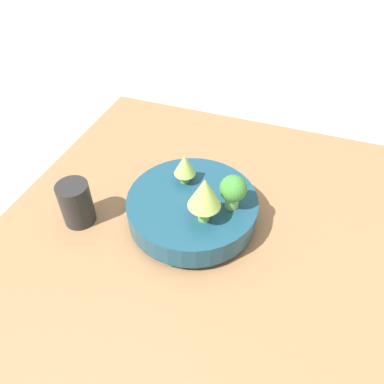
{
  "coord_description": "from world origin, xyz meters",
  "views": [
    {
      "loc": [
        0.16,
        -0.5,
        0.61
      ],
      "look_at": [
        -0.02,
        -0.0,
        0.12
      ],
      "focal_mm": 35.0,
      "sensor_mm": 36.0,
      "label": 1
    }
  ],
  "objects": [
    {
      "name": "table",
      "position": [
        0.0,
        0.0,
        0.02
      ],
      "size": [
        0.81,
        0.84,
        0.04
      ],
      "color": "olive",
      "rests_on": "ground_plane"
    },
    {
      "name": "ground_plane",
      "position": [
        0.0,
        0.0,
        0.0
      ],
      "size": [
        6.0,
        6.0,
        0.0
      ],
      "primitive_type": "plane",
      "color": "beige"
    },
    {
      "name": "broccoli_floret_right",
      "position": [
        0.06,
        0.01,
        0.14
      ],
      "size": [
        0.05,
        0.05,
        0.07
      ],
      "color": "#7AB256",
      "rests_on": "bowl"
    },
    {
      "name": "romanesco_piece_near",
      "position": [
        0.02,
        -0.04,
        0.16
      ],
      "size": [
        0.06,
        0.06,
        0.1
      ],
      "color": "#6BA34C",
      "rests_on": "bowl"
    },
    {
      "name": "bowl",
      "position": [
        -0.02,
        -0.0,
        0.07
      ],
      "size": [
        0.26,
        0.26,
        0.06
      ],
      "color": "navy",
      "rests_on": "table"
    },
    {
      "name": "romanesco_piece_far",
      "position": [
        -0.05,
        0.05,
        0.14
      ],
      "size": [
        0.04,
        0.04,
        0.07
      ],
      "color": "#6BA34C",
      "rests_on": "bowl"
    },
    {
      "name": "cup",
      "position": [
        -0.24,
        -0.08,
        0.08
      ],
      "size": [
        0.06,
        0.06,
        0.09
      ],
      "color": "black",
      "rests_on": "table"
    }
  ]
}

